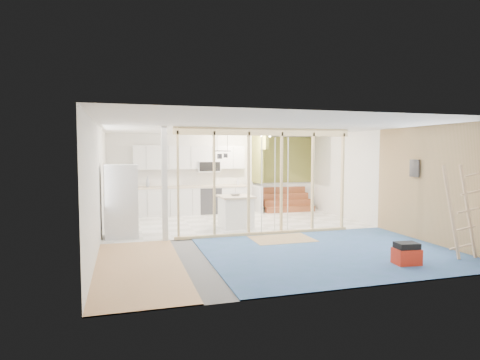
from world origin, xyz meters
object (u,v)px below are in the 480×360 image
object	(u,v)px
fridge	(122,201)
island	(236,212)
toolbox	(407,254)
ladder	(462,212)

from	to	relation	value
fridge	island	xyz separation A→B (m)	(2.91, 0.42, -0.43)
island	toolbox	distance (m)	4.70
fridge	toolbox	distance (m)	6.25
island	ladder	xyz separation A→B (m)	(3.20, -4.23, 0.48)
toolbox	ladder	size ratio (longest dim) A/B	0.26
fridge	ladder	distance (m)	7.20
toolbox	ladder	xyz separation A→B (m)	(1.23, 0.03, 0.71)
fridge	toolbox	size ratio (longest dim) A/B	3.73
fridge	ladder	world-z (taller)	ladder
fridge	island	world-z (taller)	fridge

